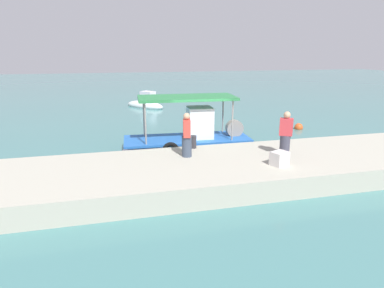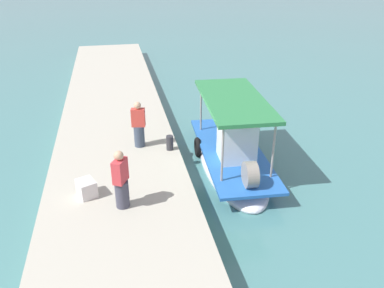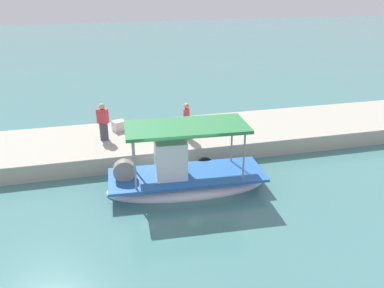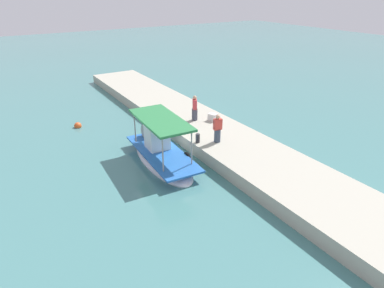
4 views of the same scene
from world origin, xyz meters
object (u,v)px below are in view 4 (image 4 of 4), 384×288
at_px(fisherman_near_bollard, 195,109).
at_px(cargo_crate, 213,117).
at_px(fisherman_by_crate, 218,130).
at_px(main_fishing_boat, 161,154).
at_px(mooring_bollard, 198,138).
at_px(marker_buoy, 78,126).

relative_size(fisherman_near_bollard, cargo_crate, 2.98).
bearing_deg(cargo_crate, fisherman_by_crate, 149.10).
bearing_deg(fisherman_by_crate, main_fishing_boat, 75.03).
xyz_separation_m(main_fishing_boat, fisherman_by_crate, (-0.83, -3.11, 1.02)).
relative_size(fisherman_by_crate, cargo_crate, 2.93).
xyz_separation_m(fisherman_by_crate, cargo_crate, (2.83, -1.69, -0.50)).
distance_m(main_fishing_boat, fisherman_near_bollard, 4.82).
distance_m(fisherman_by_crate, cargo_crate, 3.34).
bearing_deg(main_fishing_boat, mooring_bollard, -98.96).
xyz_separation_m(main_fishing_boat, marker_buoy, (7.31, 2.62, -0.34)).
distance_m(fisherman_by_crate, mooring_bollard, 1.20).
bearing_deg(cargo_crate, fisherman_near_bollard, 53.25).
relative_size(fisherman_near_bollard, fisherman_by_crate, 1.02).
distance_m(main_fishing_boat, cargo_crate, 5.23).
distance_m(fisherman_near_bollard, marker_buoy, 8.05).
bearing_deg(marker_buoy, main_fishing_boat, -160.28).
bearing_deg(main_fishing_boat, cargo_crate, -67.40).
xyz_separation_m(fisherman_near_bollard, mooring_bollard, (-3.05, 1.72, -0.49)).
bearing_deg(fisherman_near_bollard, marker_buoy, 54.60).
relative_size(mooring_bollard, cargo_crate, 0.92).
relative_size(cargo_crate, marker_buoy, 1.12).
bearing_deg(mooring_bollard, fisherman_by_crate, -116.74).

